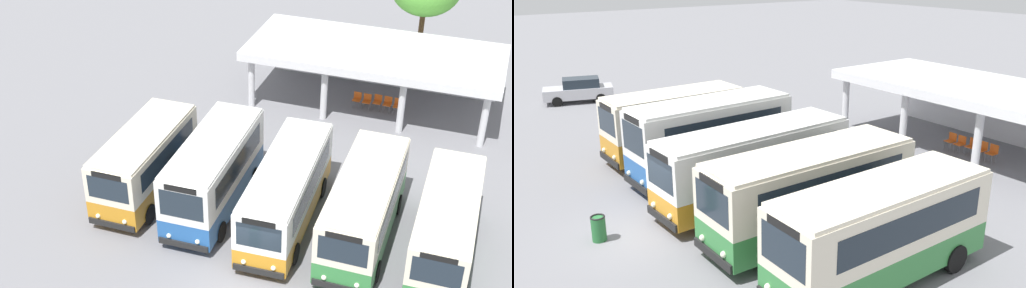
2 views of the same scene
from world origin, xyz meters
TOP-DOWN VIEW (x-y plane):
  - ground_plane at (0.00, 0.00)m, footprint 180.00×180.00m
  - city_bus_nearest_orange at (-6.46, 4.58)m, footprint 2.49×6.74m
  - city_bus_second_in_row at (-3.12, 4.65)m, footprint 2.57×7.22m
  - city_bus_middle_cream at (0.22, 4.63)m, footprint 2.57×8.11m
  - city_bus_fourth_amber at (3.56, 4.66)m, footprint 2.45×7.72m
  - city_bus_fifth_blue at (6.90, 4.53)m, footprint 2.37×7.30m
  - parked_car_flank at (-20.13, 4.19)m, footprint 2.87×4.74m
  - terminal_canopy at (1.29, 17.47)m, footprint 13.82×6.25m
  - waiting_chair_end_by_column at (0.63, 16.24)m, footprint 0.45×0.45m
  - waiting_chair_second_from_end at (1.20, 16.21)m, footprint 0.45×0.45m
  - waiting_chair_middle_seat at (1.78, 16.33)m, footprint 0.45×0.45m
  - waiting_chair_fourth_seat at (2.35, 16.29)m, footprint 0.45×0.45m
  - waiting_chair_fifth_seat at (2.92, 16.27)m, footprint 0.45×0.45m
  - litter_bin_apron at (-0.29, -1.33)m, footprint 0.49×0.49m

SIDE VIEW (x-z plane):
  - ground_plane at x=0.00m, z-range 0.00..0.00m
  - litter_bin_apron at x=-0.29m, z-range 0.01..0.91m
  - waiting_chair_end_by_column at x=0.63m, z-range 0.09..0.95m
  - waiting_chair_second_from_end at x=1.20m, z-range 0.09..0.95m
  - waiting_chair_middle_seat at x=1.78m, z-range 0.09..0.95m
  - waiting_chair_fourth_seat at x=2.35m, z-range 0.09..0.95m
  - waiting_chair_fifth_seat at x=2.92m, z-range 0.09..0.95m
  - parked_car_flank at x=-20.13m, z-range 0.02..1.64m
  - city_bus_middle_cream at x=0.22m, z-range 0.17..3.22m
  - city_bus_fifth_blue at x=6.90m, z-range 0.17..3.24m
  - city_bus_fourth_amber at x=3.56m, z-range 0.17..3.29m
  - city_bus_nearest_orange at x=-6.46m, z-range 0.17..3.35m
  - city_bus_second_in_row at x=-3.12m, z-range 0.17..3.62m
  - terminal_canopy at x=1.29m, z-range 0.97..4.37m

